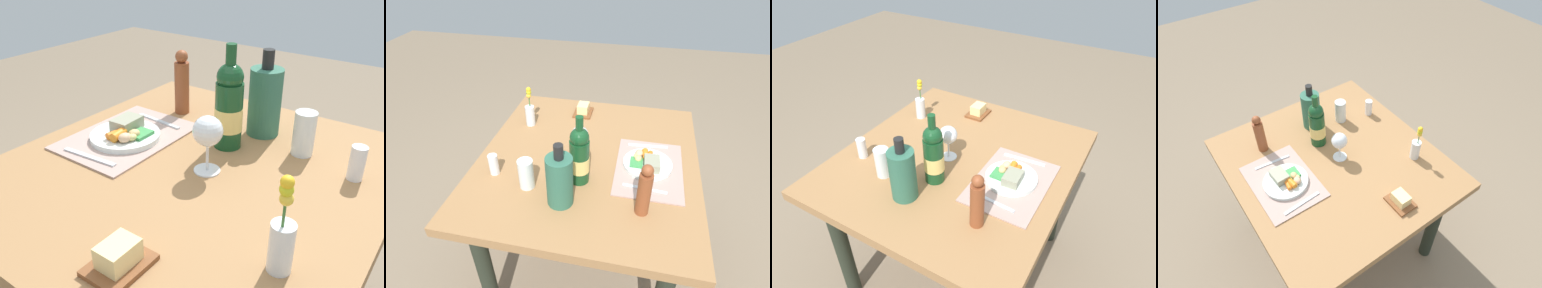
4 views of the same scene
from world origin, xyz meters
TOP-DOWN VIEW (x-y plane):
  - ground_plane at (0.00, 0.00)m, footprint 8.00×8.00m
  - dining_table at (0.00, 0.00)m, footprint 1.11×1.02m
  - placemat at (-0.03, -0.28)m, footprint 0.42×0.30m
  - dinner_plate at (-0.02, -0.27)m, footprint 0.22×0.22m
  - fork at (-0.18, -0.27)m, footprint 0.03×0.19m
  - knife at (0.14, -0.27)m, footprint 0.03×0.19m
  - cooler_bottle at (-0.31, 0.06)m, footprint 0.10×0.10m
  - pepper_mill at (-0.30, -0.26)m, footprint 0.05×0.05m
  - flower_vase at (0.22, 0.36)m, footprint 0.05×0.05m
  - salt_shaker at (-0.20, 0.39)m, footprint 0.04×0.04m
  - butter_dish at (0.40, 0.11)m, footprint 0.13×0.10m
  - water_tumbler at (-0.25, 0.22)m, footprint 0.06×0.06m
  - wine_bottle at (-0.17, 0.01)m, footprint 0.09×0.09m
  - wine_glass at (-0.01, 0.04)m, footprint 0.08×0.08m

SIDE VIEW (x-z plane):
  - ground_plane at x=0.00m, z-range 0.00..0.00m
  - dining_table at x=0.00m, z-range 0.27..1.02m
  - placemat at x=-0.03m, z-range 0.75..0.76m
  - fork at x=-0.18m, z-range 0.76..0.76m
  - knife at x=0.14m, z-range 0.76..0.76m
  - dinner_plate at x=-0.02m, z-range 0.75..0.80m
  - butter_dish at x=0.40m, z-range 0.75..0.81m
  - salt_shaker at x=-0.20m, z-range 0.75..0.85m
  - water_tumbler at x=-0.25m, z-range 0.74..0.88m
  - flower_vase at x=0.22m, z-range 0.72..0.94m
  - pepper_mill at x=-0.30m, z-range 0.75..0.98m
  - cooler_bottle at x=-0.31m, z-range 0.73..1.00m
  - wine_glass at x=-0.01m, z-range 0.79..0.95m
  - wine_bottle at x=-0.17m, z-range 0.72..1.04m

